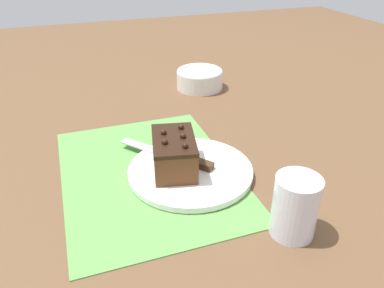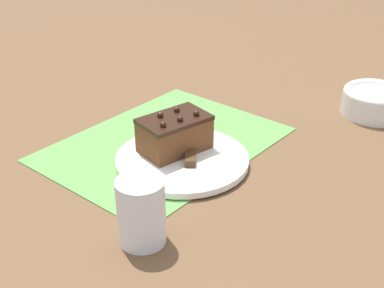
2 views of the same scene
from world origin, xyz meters
The scene contains 7 objects.
ground_plane centered at (0.00, 0.00, 0.00)m, with size 3.00×3.00×0.00m, color brown.
placemat_woven centered at (0.00, 0.00, 0.00)m, with size 0.46×0.34×0.00m, color #609E4C.
cake_plate centered at (0.04, 0.08, 0.01)m, with size 0.25×0.25×0.01m.
chocolate_cake centered at (0.02, 0.05, 0.05)m, with size 0.14×0.11×0.08m.
serving_knife centered at (0.00, 0.07, 0.02)m, with size 0.19×0.16×0.01m.
drinking_glass centered at (0.25, 0.18, 0.05)m, with size 0.07×0.07×0.11m.
small_bowl centered at (-0.41, 0.26, 0.03)m, with size 0.14×0.14×0.06m.
Camera 1 is at (0.63, -0.13, 0.43)m, focal length 35.00 mm.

